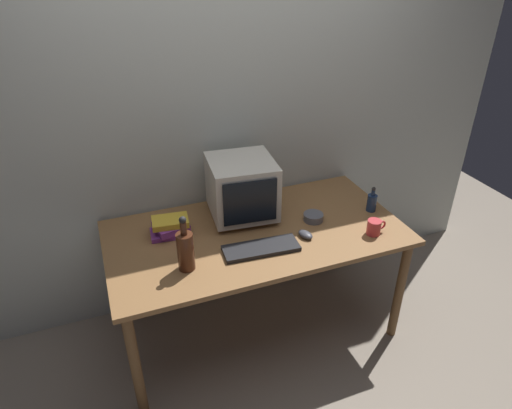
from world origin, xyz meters
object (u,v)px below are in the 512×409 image
(crt_monitor, at_px, (242,188))
(mug, at_px, (374,227))
(bottle_short, at_px, (372,202))
(cd_spindle, at_px, (313,217))
(book_stack, at_px, (170,226))
(bottle_tall, at_px, (185,250))
(computer_mouse, at_px, (305,235))
(keyboard, at_px, (261,248))

(crt_monitor, bearing_deg, mug, -35.89)
(crt_monitor, distance_m, bottle_short, 0.82)
(crt_monitor, bearing_deg, cd_spindle, -28.50)
(book_stack, bearing_deg, bottle_tall, -87.90)
(crt_monitor, xyz_separation_m, bottle_tall, (-0.44, -0.39, -0.08))
(bottle_tall, relative_size, cd_spindle, 2.62)
(crt_monitor, height_order, bottle_short, crt_monitor)
(computer_mouse, bearing_deg, cd_spindle, 32.53)
(bottle_short, relative_size, book_stack, 0.71)
(keyboard, bearing_deg, bottle_short, 14.51)
(crt_monitor, xyz_separation_m, bottle_short, (0.78, -0.24, -0.13))
(cd_spindle, bearing_deg, book_stack, 168.82)
(crt_monitor, height_order, computer_mouse, crt_monitor)
(bottle_tall, bearing_deg, mug, -3.96)
(computer_mouse, bearing_deg, crt_monitor, 109.11)
(keyboard, distance_m, bottle_tall, 0.43)
(bottle_tall, distance_m, cd_spindle, 0.85)
(crt_monitor, height_order, cd_spindle, crt_monitor)
(bottle_short, bearing_deg, computer_mouse, -166.93)
(book_stack, distance_m, mug, 1.18)
(bottle_tall, bearing_deg, book_stack, 92.10)
(book_stack, bearing_deg, computer_mouse, -23.68)
(mug, bearing_deg, book_stack, 158.94)
(crt_monitor, xyz_separation_m, cd_spindle, (0.38, -0.21, -0.17))
(keyboard, bearing_deg, mug, -3.03)
(bottle_tall, height_order, bottle_short, bottle_tall)
(keyboard, relative_size, bottle_short, 2.52)
(computer_mouse, distance_m, cd_spindle, 0.19)
(crt_monitor, height_order, mug, crt_monitor)
(bottle_short, bearing_deg, mug, -120.07)
(computer_mouse, height_order, bottle_short, bottle_short)
(bottle_short, distance_m, cd_spindle, 0.40)
(computer_mouse, relative_size, cd_spindle, 0.83)
(keyboard, relative_size, bottle_tall, 1.33)
(crt_monitor, distance_m, bottle_tall, 0.60)
(keyboard, relative_size, mug, 3.50)
(crt_monitor, xyz_separation_m, keyboard, (-0.03, -0.38, -0.18))
(mug, bearing_deg, cd_spindle, 135.26)
(crt_monitor, relative_size, bottle_tall, 1.33)
(bottle_short, bearing_deg, keyboard, -169.73)
(keyboard, height_order, mug, mug)
(computer_mouse, xyz_separation_m, bottle_short, (0.52, 0.12, 0.04))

